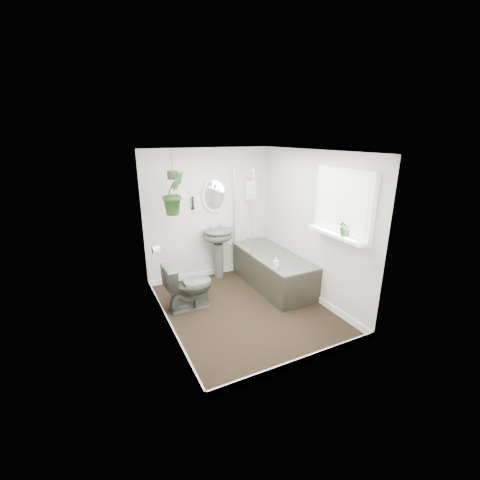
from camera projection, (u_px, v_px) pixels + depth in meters
name	position (u px, v px, depth m)	size (l,w,h in m)	color
floor	(244.00, 309.00, 4.84)	(2.30, 2.80, 0.02)	black
ceiling	(245.00, 150.00, 4.12)	(2.30, 2.80, 0.02)	white
wall_back	(209.00, 215.00, 5.68)	(2.30, 0.02, 2.30)	beige
wall_front	(307.00, 273.00, 3.28)	(2.30, 0.02, 2.30)	beige
wall_left	(162.00, 249.00, 3.99)	(0.02, 2.80, 2.30)	beige
wall_right	(311.00, 226.00, 4.97)	(0.02, 2.80, 2.30)	beige
skirting	(244.00, 306.00, 4.82)	(2.30, 2.80, 0.10)	white
bathtub	(273.00, 270.00, 5.51)	(0.72, 1.72, 0.58)	#464B41
bath_screen	(243.00, 210.00, 5.48)	(0.04, 0.72, 1.40)	silver
shower_box	(250.00, 190.00, 5.83)	(0.20, 0.10, 0.35)	white
oval_mirror	(214.00, 195.00, 5.58)	(0.46, 0.03, 0.62)	beige
wall_sconce	(193.00, 203.00, 5.43)	(0.04, 0.04, 0.22)	black
toilet_roll_holder	(156.00, 250.00, 4.69)	(0.11, 0.11, 0.11)	white
window_recess	(344.00, 203.00, 4.18)	(0.08, 1.00, 0.90)	white
window_sill	(336.00, 234.00, 4.29)	(0.18, 1.00, 0.04)	white
window_blinds	(341.00, 203.00, 4.17)	(0.01, 0.86, 0.76)	white
toilet	(189.00, 286.00, 4.77)	(0.41, 0.72, 0.73)	#464B41
pedestal_sink	(219.00, 254.00, 5.80)	(0.53, 0.45, 0.91)	#464B41
sill_plant	(345.00, 227.00, 4.14)	(0.20, 0.18, 0.23)	black
hanging_plant	(174.00, 193.00, 4.83)	(0.36, 0.29, 0.66)	black
soap_bottle	(276.00, 263.00, 4.81)	(0.08, 0.08, 0.18)	black
hanging_pot	(173.00, 175.00, 4.74)	(0.16, 0.16, 0.12)	black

